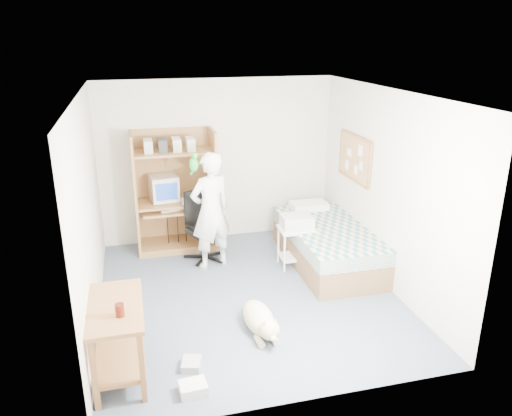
{
  "coord_description": "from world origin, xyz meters",
  "views": [
    {
      "loc": [
        -1.28,
        -5.43,
        3.13
      ],
      "look_at": [
        0.17,
        0.28,
        1.05
      ],
      "focal_mm": 35.0,
      "sensor_mm": 36.0,
      "label": 1
    }
  ],
  "objects_px": {
    "office_chair": "(204,235)",
    "dog": "(260,320)",
    "side_desk": "(117,329)",
    "printer_cart": "(296,241)",
    "person": "(211,211)",
    "computer_hutch": "(176,196)",
    "bed": "(327,244)"
  },
  "relations": [
    {
      "from": "printer_cart",
      "to": "computer_hutch",
      "type": "bearing_deg",
      "value": 146.25
    },
    {
      "from": "dog",
      "to": "person",
      "type": "bearing_deg",
      "value": 93.52
    },
    {
      "from": "computer_hutch",
      "to": "side_desk",
      "type": "relative_size",
      "value": 1.8
    },
    {
      "from": "computer_hutch",
      "to": "side_desk",
      "type": "bearing_deg",
      "value": -106.14
    },
    {
      "from": "dog",
      "to": "printer_cart",
      "type": "height_order",
      "value": "printer_cart"
    },
    {
      "from": "computer_hutch",
      "to": "person",
      "type": "xyz_separation_m",
      "value": [
        0.4,
        -0.81,
        0.0
      ]
    },
    {
      "from": "side_desk",
      "to": "printer_cart",
      "type": "xyz_separation_m",
      "value": [
        2.39,
        1.84,
        -0.11
      ]
    },
    {
      "from": "office_chair",
      "to": "person",
      "type": "distance_m",
      "value": 0.56
    },
    {
      "from": "computer_hutch",
      "to": "bed",
      "type": "bearing_deg",
      "value": -29.29
    },
    {
      "from": "computer_hutch",
      "to": "bed",
      "type": "height_order",
      "value": "computer_hutch"
    },
    {
      "from": "person",
      "to": "printer_cart",
      "type": "height_order",
      "value": "person"
    },
    {
      "from": "office_chair",
      "to": "side_desk",
      "type": "bearing_deg",
      "value": -137.15
    },
    {
      "from": "side_desk",
      "to": "computer_hutch",
      "type": "bearing_deg",
      "value": 73.86
    },
    {
      "from": "computer_hutch",
      "to": "printer_cart",
      "type": "xyz_separation_m",
      "value": [
        1.54,
        -1.1,
        -0.44
      ]
    },
    {
      "from": "person",
      "to": "dog",
      "type": "height_order",
      "value": "person"
    },
    {
      "from": "side_desk",
      "to": "person",
      "type": "xyz_separation_m",
      "value": [
        1.25,
        2.12,
        0.33
      ]
    },
    {
      "from": "side_desk",
      "to": "dog",
      "type": "distance_m",
      "value": 1.56
    },
    {
      "from": "computer_hutch",
      "to": "office_chair",
      "type": "distance_m",
      "value": 0.77
    },
    {
      "from": "dog",
      "to": "printer_cart",
      "type": "xyz_separation_m",
      "value": [
        0.91,
        1.49,
        0.23
      ]
    },
    {
      "from": "computer_hutch",
      "to": "printer_cart",
      "type": "bearing_deg",
      "value": -35.37
    },
    {
      "from": "person",
      "to": "dog",
      "type": "relative_size",
      "value": 1.72
    },
    {
      "from": "computer_hutch",
      "to": "bed",
      "type": "relative_size",
      "value": 0.89
    },
    {
      "from": "office_chair",
      "to": "dog",
      "type": "xyz_separation_m",
      "value": [
        0.3,
        -2.07,
        -0.2
      ]
    },
    {
      "from": "office_chair",
      "to": "dog",
      "type": "distance_m",
      "value": 2.1
    },
    {
      "from": "side_desk",
      "to": "printer_cart",
      "type": "height_order",
      "value": "side_desk"
    },
    {
      "from": "person",
      "to": "office_chair",
      "type": "bearing_deg",
      "value": -98.18
    },
    {
      "from": "side_desk",
      "to": "dog",
      "type": "relative_size",
      "value": 1.04
    },
    {
      "from": "side_desk",
      "to": "printer_cart",
      "type": "bearing_deg",
      "value": 37.58
    },
    {
      "from": "side_desk",
      "to": "dog",
      "type": "bearing_deg",
      "value": 13.42
    },
    {
      "from": "person",
      "to": "dog",
      "type": "xyz_separation_m",
      "value": [
        0.23,
        -1.77,
        -0.67
      ]
    },
    {
      "from": "bed",
      "to": "dog",
      "type": "xyz_separation_m",
      "value": [
        -1.37,
        -1.46,
        -0.13
      ]
    },
    {
      "from": "printer_cart",
      "to": "office_chair",
      "type": "bearing_deg",
      "value": 156.06
    }
  ]
}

